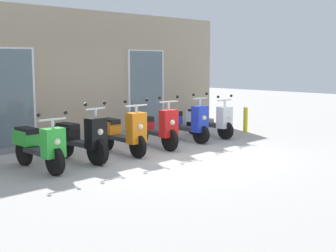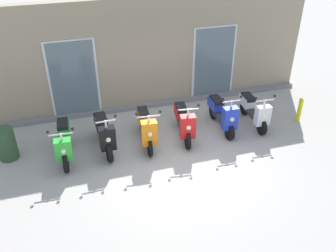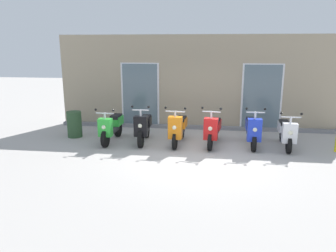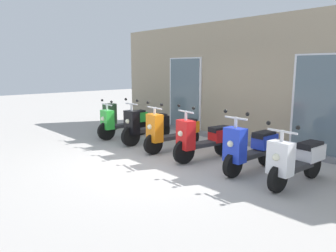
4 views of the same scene
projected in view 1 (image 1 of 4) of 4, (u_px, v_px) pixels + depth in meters
ground_plane at (168, 156)px, 10.11m from camera, size 40.00×40.00×0.00m
storefront_facade at (81, 78)px, 11.92m from camera, size 10.01×0.50×3.25m
scooter_green at (39, 145)px, 8.75m from camera, size 0.60×1.66×1.13m
scooter_black at (81, 138)px, 9.50m from camera, size 0.54×1.61×1.23m
scooter_orange at (122, 131)px, 10.23m from camera, size 0.62×1.63×1.23m
scooter_red at (155, 127)px, 10.98m from camera, size 0.62×1.63×1.24m
scooter_blue at (185, 122)px, 11.85m from camera, size 0.56×1.57×1.24m
scooter_white at (210, 120)px, 12.53m from camera, size 0.59×1.58×1.14m
curb_bollard at (246, 120)px, 13.35m from camera, size 0.12×0.12×0.70m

